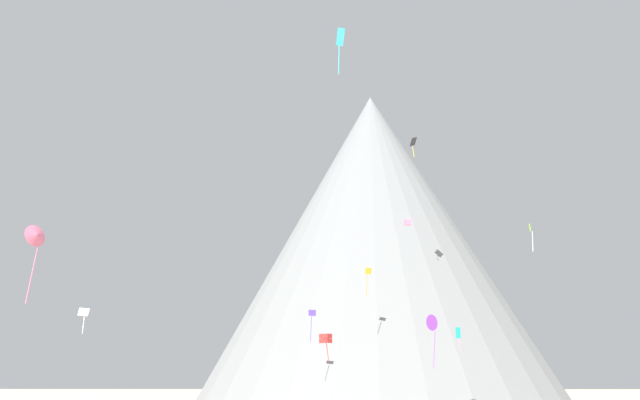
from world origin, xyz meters
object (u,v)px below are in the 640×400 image
at_px(kite_orange_mid, 368,275).
at_px(kite_red_low, 326,339).
at_px(kite_pink_mid, 408,223).
at_px(kite_teal_low, 458,335).
at_px(kite_lime_mid, 531,233).
at_px(kite_indigo_low, 312,317).
at_px(rock_massif, 373,243).
at_px(kite_violet_low, 431,324).
at_px(kite_black_high, 413,143).
at_px(kite_rainbow_mid, 36,236).
at_px(kite_cyan_high, 340,42).
at_px(kite_white_low, 84,314).

bearing_deg(kite_orange_mid, kite_red_low, 121.06).
bearing_deg(kite_pink_mid, kite_teal_low, -124.58).
distance_m(kite_lime_mid, kite_indigo_low, 30.61).
xyz_separation_m(rock_massif, kite_violet_low, (3.96, -41.65, -19.83)).
distance_m(rock_massif, kite_teal_low, 45.13).
relative_size(kite_black_high, kite_indigo_low, 0.78).
distance_m(kite_rainbow_mid, kite_indigo_low, 42.29).
bearing_deg(kite_teal_low, kite_orange_mid, -172.56).
relative_size(kite_black_high, kite_cyan_high, 0.72).
xyz_separation_m(kite_black_high, kite_pink_mid, (-2.24, -6.01, -14.31)).
bearing_deg(kite_orange_mid, kite_lime_mid, -162.33).
bearing_deg(kite_indigo_low, kite_rainbow_mid, -47.55).
height_order(kite_lime_mid, kite_indigo_low, kite_lime_mid).
relative_size(kite_white_low, kite_cyan_high, 0.52).
distance_m(rock_massif, kite_lime_mid, 50.62).
bearing_deg(kite_violet_low, kite_teal_low, 176.34).
relative_size(kite_red_low, kite_indigo_low, 0.75).
height_order(kite_red_low, kite_indigo_low, kite_indigo_low).
height_order(kite_violet_low, kite_pink_mid, kite_pink_mid).
height_order(rock_massif, kite_pink_mid, rock_massif).
relative_size(kite_white_low, kite_lime_mid, 0.72).
bearing_deg(kite_white_low, kite_red_low, -91.13).
relative_size(rock_massif, kite_black_high, 21.66).
distance_m(kite_rainbow_mid, kite_teal_low, 50.95).
bearing_deg(rock_massif, kite_lime_mid, -71.90).
xyz_separation_m(kite_teal_low, kite_pink_mid, (-5.56, 1.42, 15.15)).
relative_size(rock_massif, kite_red_low, 22.57).
bearing_deg(kite_violet_low, kite_orange_mid, -89.34).
height_order(kite_orange_mid, kite_teal_low, kite_orange_mid).
bearing_deg(kite_teal_low, kite_lime_mid, -6.54).
distance_m(kite_teal_low, kite_pink_mid, 16.20).
bearing_deg(kite_teal_low, kite_rainbow_mid, -100.59).
bearing_deg(kite_violet_low, kite_rainbow_mid, 3.57).
relative_size(kite_red_low, kite_teal_low, 1.10).
relative_size(rock_massif, kite_cyan_high, 15.69).
bearing_deg(kite_black_high, kite_violet_low, -175.42).
bearing_deg(kite_cyan_high, kite_red_low, 124.96).
distance_m(kite_white_low, kite_cyan_high, 34.63).
distance_m(kite_orange_mid, kite_violet_low, 13.93).
height_order(rock_massif, kite_violet_low, rock_massif).
bearing_deg(kite_orange_mid, kite_violet_low, -176.13).
distance_m(kite_indigo_low, kite_teal_low, 19.51).
distance_m(kite_red_low, kite_pink_mid, 20.83).
height_order(kite_white_low, kite_lime_mid, kite_lime_mid).
bearing_deg(rock_massif, kite_pink_mid, -86.79).
height_order(rock_massif, kite_teal_low, rock_massif).
distance_m(kite_black_high, kite_teal_low, 30.56).
height_order(kite_violet_low, kite_rainbow_mid, kite_rainbow_mid).
bearing_deg(kite_indigo_low, kite_lime_mid, 45.45).
bearing_deg(rock_massif, kite_white_low, -117.78).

